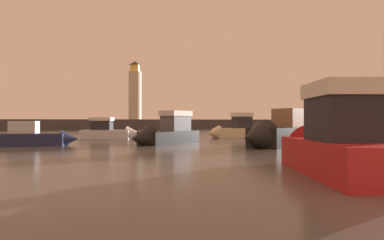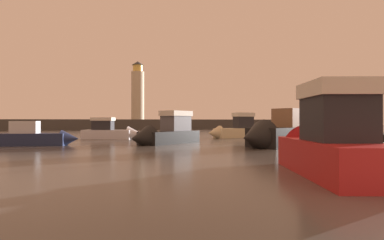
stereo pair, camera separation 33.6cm
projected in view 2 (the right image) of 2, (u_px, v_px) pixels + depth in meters
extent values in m
plane|color=#4C4742|center=(169.00, 137.00, 35.41)|extent=(220.00, 220.00, 0.00)
cube|color=#423F3D|center=(144.00, 124.00, 67.21)|extent=(81.01, 5.11, 2.22)
cylinder|color=beige|center=(138.00, 96.00, 66.91)|extent=(2.84, 2.84, 10.62)
cylinder|color=#F2CC59|center=(138.00, 68.00, 66.93)|extent=(2.13, 2.13, 1.49)
cone|color=#33383D|center=(138.00, 63.00, 66.93)|extent=(2.55, 2.55, 0.85)
cube|color=black|center=(170.00, 137.00, 25.39)|extent=(5.72, 5.12, 1.03)
cone|color=black|center=(141.00, 138.00, 22.74)|extent=(2.68, 2.70, 1.98)
cube|color=#595960|center=(176.00, 123.00, 26.01)|extent=(2.80, 2.68, 1.28)
cube|color=silver|center=(176.00, 113.00, 26.01)|extent=(3.08, 2.94, 0.45)
cube|color=black|center=(286.00, 137.00, 22.75)|extent=(7.02, 5.31, 1.40)
cone|color=black|center=(254.00, 138.00, 20.13)|extent=(3.16, 3.23, 2.45)
cube|color=#8C6647|center=(291.00, 118.00, 23.26)|extent=(3.14, 2.79, 1.42)
cube|color=silver|center=(108.00, 134.00, 31.39)|extent=(5.35, 3.28, 0.94)
cone|color=silver|center=(135.00, 134.00, 31.12)|extent=(1.97, 2.03, 1.62)
cube|color=#232328|center=(103.00, 125.00, 31.43)|extent=(2.32, 1.77, 0.97)
cube|color=silver|center=(103.00, 119.00, 31.44)|extent=(2.55, 1.94, 0.34)
cube|color=#1E284C|center=(34.00, 139.00, 22.88)|extent=(4.81, 2.05, 0.94)
cone|color=#1E284C|center=(70.00, 139.00, 23.16)|extent=(1.44, 1.51, 1.34)
cube|color=silver|center=(25.00, 127.00, 22.81)|extent=(2.03, 1.20, 0.94)
cube|color=#B21E1E|center=(333.00, 158.00, 10.35)|extent=(3.69, 6.14, 1.20)
cone|color=#B21E1E|center=(299.00, 148.00, 13.79)|extent=(2.60, 2.50, 2.14)
cube|color=#232328|center=(337.00, 119.00, 10.07)|extent=(2.28, 2.57, 1.48)
cube|color=silver|center=(337.00, 89.00, 10.07)|extent=(2.51, 2.82, 0.52)
cube|color=beige|center=(237.00, 133.00, 33.80)|extent=(5.64, 3.10, 1.07)
cone|color=beige|center=(214.00, 133.00, 32.22)|extent=(1.87, 1.94, 1.59)
cube|color=#232328|center=(243.00, 122.00, 34.28)|extent=(2.43, 1.68, 1.30)
cube|color=silver|center=(243.00, 115.00, 34.29)|extent=(2.67, 1.85, 0.46)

